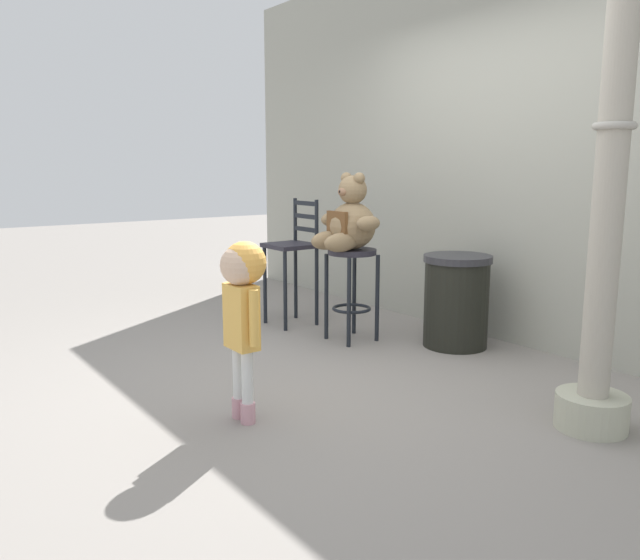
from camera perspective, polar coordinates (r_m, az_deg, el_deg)
ground_plane at (r=4.02m, az=0.52°, el=-8.90°), size 24.00×24.00×0.00m
building_wall at (r=5.06m, az=17.18°, el=12.07°), size 6.66×0.30×3.04m
bar_stool_with_teddy at (r=4.78m, az=2.91°, el=0.37°), size 0.37×0.37×0.71m
teddy_bear at (r=4.71m, az=2.68°, el=5.30°), size 0.55×0.49×0.57m
child_walking at (r=3.23m, az=-7.05°, el=-1.10°), size 0.30×0.24×0.95m
trash_bin at (r=4.74m, az=12.25°, el=-1.84°), size 0.50×0.50×0.68m
lamppost at (r=3.35m, az=24.50°, el=4.03°), size 0.36×0.36×2.59m
bar_chair_empty at (r=5.26m, az=-2.46°, el=2.46°), size 0.37×0.37×1.05m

